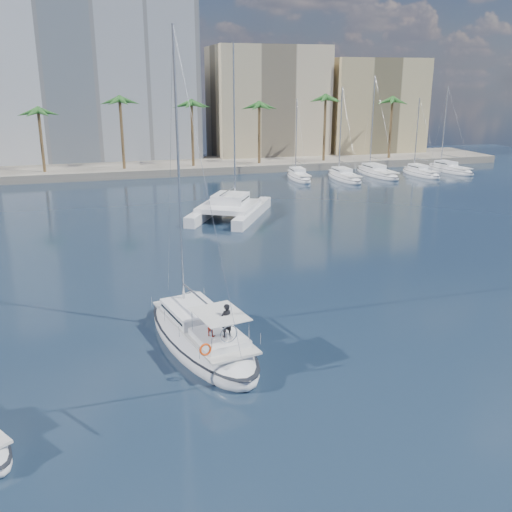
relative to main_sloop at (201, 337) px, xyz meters
name	(u,v)px	position (x,y,z in m)	size (l,w,h in m)	color
ground	(260,310)	(4.66, 3.95, -0.54)	(160.00, 160.00, 0.00)	black
quay	(154,167)	(4.66, 64.95, 0.06)	(120.00, 14.00, 1.20)	gray
building_modern	(71,81)	(-7.34, 76.95, 13.46)	(42.00, 16.00, 28.00)	silver
building_beige	(267,104)	(26.66, 73.95, 9.46)	(20.00, 14.00, 20.00)	beige
building_tan_right	(371,109)	(46.66, 71.95, 8.46)	(18.00, 12.00, 18.00)	tan
palm_centre	(153,107)	(4.66, 60.95, 9.74)	(3.60, 3.60, 12.30)	brown
palm_right	(358,105)	(38.66, 60.95, 9.74)	(3.60, 3.60, 12.30)	brown
main_sloop	(201,337)	(0.00, 0.00, 0.00)	(6.27, 12.68, 18.02)	white
catamaran	(230,206)	(8.99, 30.14, 0.61)	(11.60, 13.83, 18.03)	white
seagull	(192,292)	(0.76, 7.09, -0.03)	(1.15, 0.49, 0.21)	silver
moored_yacht_a	(299,179)	(24.66, 50.95, -0.54)	(2.72, 9.35, 11.90)	white
moored_yacht_b	(344,179)	(31.16, 48.95, -0.54)	(3.14, 10.78, 13.72)	white
moored_yacht_c	(377,175)	(37.66, 50.95, -0.54)	(3.55, 12.21, 15.54)	white
moored_yacht_d	(421,175)	(44.16, 48.95, -0.54)	(2.72, 9.35, 11.90)	white
moored_yacht_e	(449,172)	(50.66, 50.95, -0.54)	(3.14, 10.78, 13.72)	white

